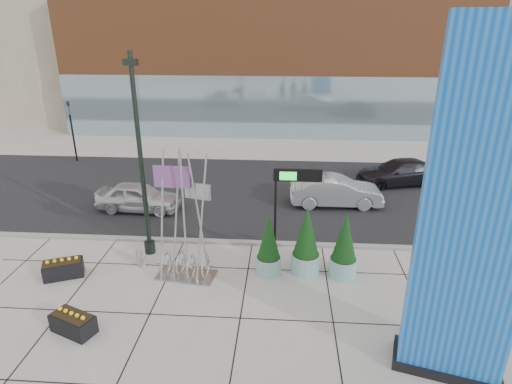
# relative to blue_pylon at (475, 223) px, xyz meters

# --- Properties ---
(ground) EXTENTS (160.00, 160.00, 0.00)m
(ground) POSITION_rel_blue_pylon_xyz_m (-6.91, 2.72, -4.46)
(ground) COLOR #9E9991
(ground) RESTS_ON ground
(street_asphalt) EXTENTS (80.00, 12.00, 0.02)m
(street_asphalt) POSITION_rel_blue_pylon_xyz_m (-6.91, 12.72, -4.45)
(street_asphalt) COLOR black
(street_asphalt) RESTS_ON ground
(curb_edge) EXTENTS (80.00, 0.30, 0.12)m
(curb_edge) POSITION_rel_blue_pylon_xyz_m (-6.91, 6.72, -4.40)
(curb_edge) COLOR gray
(curb_edge) RESTS_ON ground
(tower_podium) EXTENTS (34.00, 10.00, 11.00)m
(tower_podium) POSITION_rel_blue_pylon_xyz_m (-5.91, 29.72, 1.04)
(tower_podium) COLOR brown
(tower_podium) RESTS_ON ground
(tower_glass_front) EXTENTS (34.00, 0.60, 5.00)m
(tower_glass_front) POSITION_rel_blue_pylon_xyz_m (-5.91, 24.92, -1.96)
(tower_glass_front) COLOR #8CA5B2
(tower_glass_front) RESTS_ON ground
(blue_pylon) EXTENTS (3.00, 1.95, 9.23)m
(blue_pylon) POSITION_rel_blue_pylon_xyz_m (0.00, 0.00, 0.00)
(blue_pylon) COLOR blue
(blue_pylon) RESTS_ON ground
(lamp_post) EXTENTS (0.52, 0.44, 8.04)m
(lamp_post) POSITION_rel_blue_pylon_xyz_m (-10.10, 5.72, -1.17)
(lamp_post) COLOR black
(lamp_post) RESTS_ON ground
(public_art_sculpture) EXTENTS (2.31, 1.38, 4.96)m
(public_art_sculpture) POSITION_rel_blue_pylon_xyz_m (-8.18, 4.05, -3.16)
(public_art_sculpture) COLOR #B8BCBE
(public_art_sculpture) RESTS_ON ground
(concrete_bollard) EXTENTS (0.36, 0.36, 0.71)m
(concrete_bollard) POSITION_rel_blue_pylon_xyz_m (-10.14, 4.72, -4.11)
(concrete_bollard) COLOR gray
(concrete_bollard) RESTS_ON ground
(overhead_street_sign) EXTENTS (1.82, 0.19, 3.86)m
(overhead_street_sign) POSITION_rel_blue_pylon_xyz_m (-4.25, 5.51, -1.15)
(overhead_street_sign) COLOR black
(overhead_street_sign) RESTS_ON ground
(round_planter_east) EXTENTS (1.03, 1.03, 2.57)m
(round_planter_east) POSITION_rel_blue_pylon_xyz_m (-2.31, 4.52, -3.24)
(round_planter_east) COLOR #87B6B3
(round_planter_east) RESTS_ON ground
(round_planter_mid) EXTENTS (1.09, 1.09, 2.72)m
(round_planter_mid) POSITION_rel_blue_pylon_xyz_m (-3.71, 4.68, -3.17)
(round_planter_mid) COLOR #87B6B3
(round_planter_mid) RESTS_ON ground
(round_planter_west) EXTENTS (0.96, 0.96, 2.41)m
(round_planter_west) POSITION_rel_blue_pylon_xyz_m (-5.11, 4.52, -3.32)
(round_planter_west) COLOR #87B6B3
(round_planter_west) RESTS_ON ground
(box_planter_north) EXTENTS (1.57, 1.19, 0.77)m
(box_planter_north) POSITION_rel_blue_pylon_xyz_m (-12.80, 3.72, -4.11)
(box_planter_north) COLOR black
(box_planter_north) RESTS_ON ground
(box_planter_south) EXTENTS (1.53, 1.17, 0.76)m
(box_planter_south) POSITION_rel_blue_pylon_xyz_m (-10.99, 0.73, -4.11)
(box_planter_south) COLOR black
(box_planter_south) RESTS_ON ground
(car_white_west) EXTENTS (4.30, 1.96, 1.43)m
(car_white_west) POSITION_rel_blue_pylon_xyz_m (-11.93, 9.89, -3.74)
(car_white_west) COLOR silver
(car_white_west) RESTS_ON ground
(car_silver_mid) EXTENTS (4.78, 1.81, 1.56)m
(car_silver_mid) POSITION_rel_blue_pylon_xyz_m (-1.90, 11.22, -3.68)
(car_silver_mid) COLOR #A7AAAE
(car_silver_mid) RESTS_ON ground
(car_dark_east) EXTENTS (5.34, 3.13, 1.45)m
(car_dark_east) POSITION_rel_blue_pylon_xyz_m (2.11, 14.61, -3.73)
(car_dark_east) COLOR black
(car_dark_east) RESTS_ON ground
(traffic_signal) EXTENTS (0.15, 0.18, 4.10)m
(traffic_signal) POSITION_rel_blue_pylon_xyz_m (-18.91, 17.72, -2.16)
(traffic_signal) COLOR black
(traffic_signal) RESTS_ON ground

